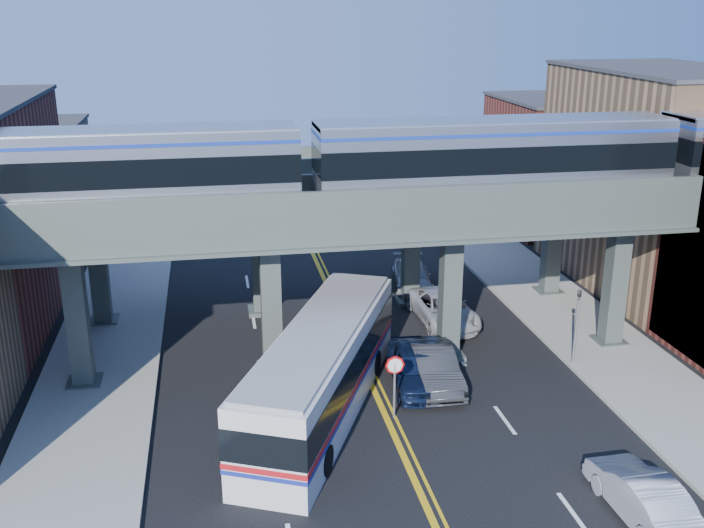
{
  "coord_description": "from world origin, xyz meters",
  "views": [
    {
      "loc": [
        -6.22,
        -23.54,
        15.33
      ],
      "look_at": [
        -0.39,
        8.37,
        4.63
      ],
      "focal_mm": 40.0,
      "sensor_mm": 36.0,
      "label": 1
    }
  ],
  "objects_px": {
    "traffic_signal": "(577,319)",
    "car_parked_curb": "(642,495)",
    "stop_sign": "(395,377)",
    "car_lane_b": "(433,367)",
    "transit_train": "(494,155)",
    "transit_bus": "(322,371)",
    "car_lane_a": "(415,367)",
    "car_lane_c": "(443,309)",
    "car_lane_d": "(412,276)"
  },
  "relations": [
    {
      "from": "transit_bus",
      "to": "car_lane_c",
      "type": "relative_size",
      "value": 2.43
    },
    {
      "from": "car_lane_d",
      "to": "car_lane_b",
      "type": "bearing_deg",
      "value": -92.32
    },
    {
      "from": "transit_bus",
      "to": "traffic_signal",
      "type": "bearing_deg",
      "value": -55.85
    },
    {
      "from": "stop_sign",
      "to": "car_lane_b",
      "type": "xyz_separation_m",
      "value": [
        2.28,
        2.46,
        -0.94
      ]
    },
    {
      "from": "car_lane_a",
      "to": "transit_bus",
      "type": "bearing_deg",
      "value": -154.95
    },
    {
      "from": "transit_train",
      "to": "transit_bus",
      "type": "relative_size",
      "value": 3.55
    },
    {
      "from": "traffic_signal",
      "to": "transit_train",
      "type": "bearing_deg",
      "value": 150.38
    },
    {
      "from": "transit_train",
      "to": "car_lane_a",
      "type": "distance_m",
      "value": 9.6
    },
    {
      "from": "car_lane_b",
      "to": "car_parked_curb",
      "type": "relative_size",
      "value": 1.08
    },
    {
      "from": "stop_sign",
      "to": "car_lane_a",
      "type": "bearing_deg",
      "value": 59.18
    },
    {
      "from": "traffic_signal",
      "to": "car_parked_curb",
      "type": "relative_size",
      "value": 0.88
    },
    {
      "from": "stop_sign",
      "to": "car_parked_curb",
      "type": "distance_m",
      "value": 9.76
    },
    {
      "from": "car_lane_a",
      "to": "car_parked_curb",
      "type": "xyz_separation_m",
      "value": [
        4.7,
        -9.99,
        -0.09
      ]
    },
    {
      "from": "car_lane_d",
      "to": "car_lane_c",
      "type": "bearing_deg",
      "value": -78.98
    },
    {
      "from": "transit_train",
      "to": "transit_bus",
      "type": "xyz_separation_m",
      "value": [
        -8.08,
        -4.01,
        -7.51
      ]
    },
    {
      "from": "traffic_signal",
      "to": "car_parked_curb",
      "type": "distance_m",
      "value": 10.92
    },
    {
      "from": "car_lane_a",
      "to": "car_parked_curb",
      "type": "height_order",
      "value": "car_lane_a"
    },
    {
      "from": "traffic_signal",
      "to": "car_lane_d",
      "type": "bearing_deg",
      "value": 111.96
    },
    {
      "from": "traffic_signal",
      "to": "car_lane_b",
      "type": "height_order",
      "value": "traffic_signal"
    },
    {
      "from": "car_lane_b",
      "to": "car_parked_curb",
      "type": "distance_m",
      "value": 10.68
    },
    {
      "from": "car_lane_c",
      "to": "car_lane_d",
      "type": "xyz_separation_m",
      "value": [
        -0.29,
        5.23,
        -0.03
      ]
    },
    {
      "from": "car_lane_a",
      "to": "transit_train",
      "type": "bearing_deg",
      "value": 37.76
    },
    {
      "from": "car_lane_b",
      "to": "car_lane_d",
      "type": "distance_m",
      "value": 11.92
    },
    {
      "from": "transit_train",
      "to": "car_lane_d",
      "type": "relative_size",
      "value": 9.4
    },
    {
      "from": "traffic_signal",
      "to": "car_lane_c",
      "type": "height_order",
      "value": "traffic_signal"
    },
    {
      "from": "car_lane_b",
      "to": "car_lane_a",
      "type": "bearing_deg",
      "value": 178.66
    },
    {
      "from": "car_lane_a",
      "to": "car_lane_c",
      "type": "height_order",
      "value": "car_lane_a"
    },
    {
      "from": "transit_train",
      "to": "car_lane_c",
      "type": "relative_size",
      "value": 8.63
    },
    {
      "from": "stop_sign",
      "to": "car_lane_a",
      "type": "distance_m",
      "value": 3.06
    },
    {
      "from": "transit_bus",
      "to": "car_parked_curb",
      "type": "bearing_deg",
      "value": -109.23
    },
    {
      "from": "transit_bus",
      "to": "car_lane_c",
      "type": "bearing_deg",
      "value": -18.46
    },
    {
      "from": "car_lane_c",
      "to": "car_parked_curb",
      "type": "xyz_separation_m",
      "value": [
        1.53,
        -16.43,
        0.0
      ]
    },
    {
      "from": "transit_train",
      "to": "traffic_signal",
      "type": "distance_m",
      "value": 8.06
    },
    {
      "from": "car_lane_a",
      "to": "car_parked_curb",
      "type": "relative_size",
      "value": 1.08
    },
    {
      "from": "transit_bus",
      "to": "car_lane_d",
      "type": "distance_m",
      "value": 15.02
    },
    {
      "from": "stop_sign",
      "to": "traffic_signal",
      "type": "bearing_deg",
      "value": 18.63
    },
    {
      "from": "car_lane_a",
      "to": "car_lane_c",
      "type": "xyz_separation_m",
      "value": [
        3.17,
        6.45,
        -0.09
      ]
    },
    {
      "from": "transit_train",
      "to": "car_lane_c",
      "type": "bearing_deg",
      "value": 100.12
    },
    {
      "from": "car_lane_b",
      "to": "car_lane_d",
      "type": "height_order",
      "value": "car_lane_b"
    },
    {
      "from": "stop_sign",
      "to": "transit_bus",
      "type": "xyz_separation_m",
      "value": [
        -2.7,
        0.99,
        0.0
      ]
    },
    {
      "from": "transit_train",
      "to": "stop_sign",
      "type": "relative_size",
      "value": 18.01
    },
    {
      "from": "stop_sign",
      "to": "car_lane_c",
      "type": "relative_size",
      "value": 0.48
    },
    {
      "from": "stop_sign",
      "to": "transit_bus",
      "type": "relative_size",
      "value": 0.2
    },
    {
      "from": "transit_train",
      "to": "traffic_signal",
      "type": "xyz_separation_m",
      "value": [
        3.52,
        -2.0,
        -6.97
      ]
    },
    {
      "from": "car_lane_a",
      "to": "car_lane_d",
      "type": "relative_size",
      "value": 1.0
    },
    {
      "from": "car_parked_curb",
      "to": "car_lane_b",
      "type": "bearing_deg",
      "value": -70.19
    },
    {
      "from": "car_lane_a",
      "to": "car_lane_b",
      "type": "bearing_deg",
      "value": 1.46
    },
    {
      "from": "car_lane_c",
      "to": "transit_train",
      "type": "bearing_deg",
      "value": -82.46
    },
    {
      "from": "transit_bus",
      "to": "stop_sign",
      "type": "bearing_deg",
      "value": -85.83
    },
    {
      "from": "car_lane_d",
      "to": "car_lane_a",
      "type": "bearing_deg",
      "value": -96.01
    }
  ]
}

